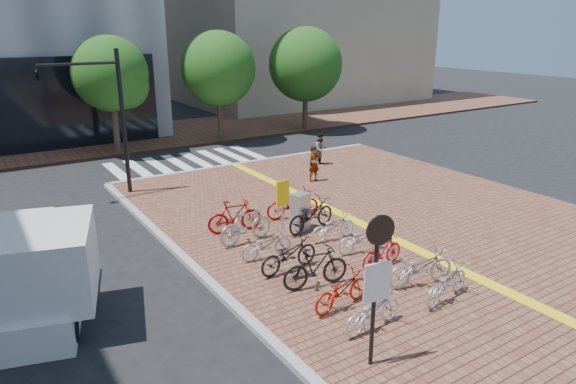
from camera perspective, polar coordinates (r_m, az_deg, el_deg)
ground at (r=14.54m, az=8.83°, el=-8.77°), size 120.00×120.00×0.00m
kerb_north at (r=25.42m, az=-4.05°, el=3.30°), size 14.00×0.25×0.15m
far_sidewalk at (r=32.46m, az=-16.55°, el=5.82°), size 70.00×8.00×0.15m
crosswalk at (r=26.16m, az=-10.99°, el=3.28°), size 7.50×4.00×0.01m
street_trees at (r=30.46m, az=-5.89°, el=13.37°), size 16.20×4.60×6.35m
bike_0 at (r=11.60m, az=9.41°, el=-12.90°), size 1.70×0.71×0.87m
bike_1 at (r=12.30m, az=5.97°, el=-10.78°), size 1.77×0.81×0.90m
bike_2 at (r=13.09m, az=3.10°, el=-8.34°), size 1.87×0.79×1.09m
bike_3 at (r=13.92m, az=0.08°, el=-6.93°), size 1.89×0.80×0.97m
bike_4 at (r=14.68m, az=-2.41°, el=-5.85°), size 1.62×0.65×0.83m
bike_5 at (r=15.69m, az=-4.69°, el=-3.69°), size 1.93×0.74×1.13m
bike_6 at (r=16.54m, az=-5.93°, el=-2.68°), size 1.85×0.81×1.08m
bike_7 at (r=13.10m, az=17.22°, el=-9.58°), size 1.85×0.95×0.93m
bike_8 at (r=13.61m, az=14.53°, el=-8.08°), size 1.98×1.01×0.99m
bike_9 at (r=14.37m, az=10.43°, el=-6.50°), size 1.57×0.59×0.92m
bike_10 at (r=15.21m, az=8.25°, el=-5.07°), size 1.71×0.75×0.87m
bike_11 at (r=15.97m, az=5.05°, el=-3.84°), size 1.63×0.58×0.86m
bike_12 at (r=16.63m, az=2.57°, el=-2.53°), size 2.09×1.08×1.04m
bike_13 at (r=17.67m, az=0.52°, el=-1.34°), size 2.00×1.01×1.00m
pedestrian_a at (r=21.86m, az=2.91°, el=3.13°), size 0.56×0.38×1.51m
pedestrian_b at (r=24.57m, az=3.65°, el=4.80°), size 0.75×0.58×1.52m
utility_box at (r=16.60m, az=1.37°, el=-2.21°), size 0.65×0.54×1.23m
yellow_sign at (r=15.78m, az=-0.58°, el=-0.70°), size 0.50×0.16×1.86m
notice_sign at (r=9.73m, az=9.85°, el=-8.91°), size 0.58×0.18×3.15m
traffic_light_pole at (r=20.47m, az=-21.60°, el=9.71°), size 2.99×1.15×5.56m
box_truck at (r=13.23m, az=-26.11°, el=-7.95°), size 2.84×4.44×2.38m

